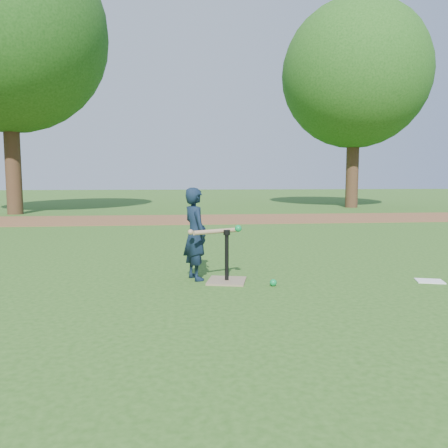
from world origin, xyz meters
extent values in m
plane|color=#285116|center=(0.00, 0.00, 0.00)|extent=(80.00, 80.00, 0.00)
cube|color=brown|center=(0.00, 7.50, 0.01)|extent=(24.00, 3.00, 0.01)
imported|color=black|center=(-0.40, -0.07, 0.55)|extent=(0.39, 0.47, 1.10)
sphere|color=#0C863E|center=(0.46, -0.50, 0.04)|extent=(0.08, 0.08, 0.08)
cube|color=white|center=(2.33, -0.49, 0.01)|extent=(0.35, 0.31, 0.01)
cube|color=#867255|center=(-0.04, -0.24, 0.01)|extent=(0.52, 0.52, 0.02)
cylinder|color=black|center=(-0.04, -0.24, 0.30)|extent=(0.05, 0.05, 0.55)
cylinder|color=black|center=(-0.04, -0.24, 0.58)|extent=(0.08, 0.08, 0.06)
cylinder|color=tan|center=(-0.16, -0.26, 0.60)|extent=(0.56, 0.32, 0.05)
sphere|color=tan|center=(-0.46, -0.30, 0.60)|extent=(0.06, 0.06, 0.06)
sphere|color=#0C863E|center=(0.09, -0.25, 0.63)|extent=(0.08, 0.08, 0.08)
cylinder|color=#382316|center=(-6.00, 10.00, 1.90)|extent=(0.50, 0.50, 3.80)
sphere|color=#285B19|center=(-6.00, 10.00, 5.88)|extent=(6.40, 6.40, 6.40)
cylinder|color=#382316|center=(6.50, 12.00, 1.71)|extent=(0.50, 0.50, 3.42)
sphere|color=#285B19|center=(6.50, 12.00, 5.30)|extent=(5.80, 5.80, 5.80)
camera|label=1|loc=(-0.61, -5.22, 1.21)|focal=35.00mm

